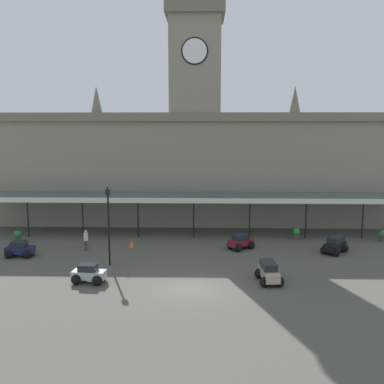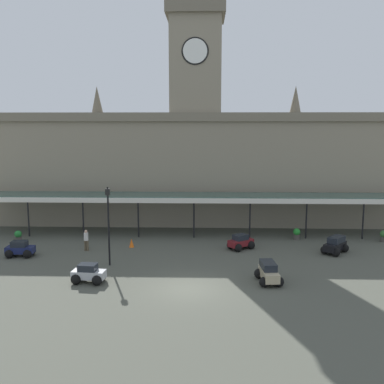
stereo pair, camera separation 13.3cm
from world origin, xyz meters
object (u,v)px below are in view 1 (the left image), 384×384
Objects in this scene: planter_by_canopy at (18,236)px; car_black_estate at (335,246)px; victorian_lamppost at (108,218)px; pedestrian_near_entrance at (86,239)px; planter_forecourt_centre at (383,236)px; car_beige_estate at (269,273)px; car_silver_sedan at (89,275)px; car_maroon_sedan at (241,243)px; traffic_cone at (131,243)px; car_navy_sedan at (20,250)px; planter_near_kerb at (296,234)px.

car_black_estate is at bearing -5.59° from planter_by_canopy.
car_black_estate is 17.30m from victorian_lamppost.
pedestrian_near_entrance is at bearing -20.85° from planter_by_canopy.
car_black_estate is 6.10m from planter_forecourt_centre.
pedestrian_near_entrance is 1.74× the size of planter_by_canopy.
victorian_lamppost is at bearing -53.56° from pedestrian_near_entrance.
car_silver_sedan is (-11.28, -0.37, -0.06)m from car_beige_estate.
car_beige_estate is (-6.01, -6.51, 0.00)m from car_black_estate.
planter_forecourt_centre is at bearing 34.40° from car_black_estate.
victorian_lamppost is at bearing -162.42° from planter_forecourt_centre.
car_silver_sedan is at bearing -155.17° from planter_forecourt_centre.
victorian_lamppost is at bearing -168.36° from car_black_estate.
planter_by_canopy is at bearing 159.15° from pedestrian_near_entrance.
car_beige_estate is 2.42× the size of planter_by_canopy.
car_maroon_sedan and car_silver_sedan have the same top height.
traffic_cone is at bearing -7.99° from planter_by_canopy.
victorian_lamppost is at bearing -99.76° from traffic_cone.
car_beige_estate reaches higher than car_navy_sedan.
car_beige_estate is at bearing -81.05° from car_maroon_sedan.
pedestrian_near_entrance is at bearing 106.16° from car_silver_sedan.
traffic_cone is 0.72× the size of planter_by_canopy.
victorian_lamppost is (-9.54, -4.30, 2.91)m from car_maroon_sedan.
planter_by_canopy is (-8.47, 9.40, -0.01)m from car_silver_sedan.
car_maroon_sedan is at bearing -148.18° from planter_near_kerb.
traffic_cone is (-8.75, 0.28, -0.16)m from car_maroon_sedan.
planter_by_canopy is at bearing 172.01° from traffic_cone.
victorian_lamppost reaches higher than car_navy_sedan.
planter_by_canopy is (-19.75, 9.03, -0.07)m from car_beige_estate.
car_silver_sedan is at bearing -38.80° from car_navy_sedan.
car_black_estate reaches higher than car_maroon_sedan.
car_maroon_sedan is 8.76m from traffic_cone.
car_black_estate is at bearing -4.10° from traffic_cone.
car_navy_sedan is at bearing -171.58° from car_maroon_sedan.
pedestrian_near_entrance reaches higher than car_silver_sedan.
planter_by_canopy and planter_near_kerb have the same top height.
victorian_lamppost is at bearing -155.72° from car_maroon_sedan.
car_navy_sedan is (-23.85, -1.61, -0.06)m from car_black_estate.
car_navy_sedan reaches higher than planter_forecourt_centre.
planter_forecourt_centre is at bearing 17.58° from victorian_lamppost.
car_silver_sedan is 4.54m from victorian_lamppost.
car_beige_estate is 21.72m from planter_by_canopy.
car_beige_estate is at bearing -137.98° from planter_forecourt_centre.
car_navy_sedan is at bearing -165.55° from planter_near_kerb.
pedestrian_near_entrance reaches higher than planter_near_kerb.
victorian_lamppost reaches higher than planter_by_canopy.
car_maroon_sedan is 1.06× the size of car_silver_sedan.
planter_forecourt_centre is 1.00× the size of planter_near_kerb.
victorian_lamppost is 5.80× the size of planter_by_canopy.
car_maroon_sedan is (-7.17, 0.86, -0.06)m from car_black_estate.
traffic_cone is at bearing -173.72° from planter_forecourt_centre.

